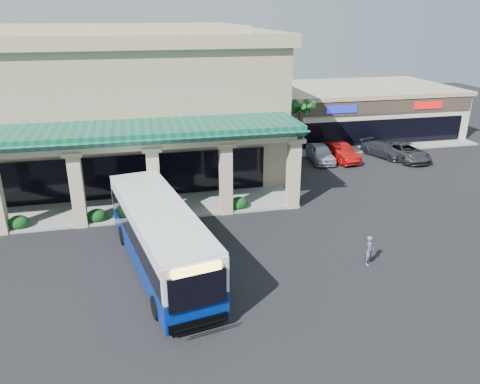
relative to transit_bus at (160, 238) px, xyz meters
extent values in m
plane|color=black|center=(3.07, 1.00, -1.69)|extent=(110.00, 110.00, 0.00)
imported|color=slate|center=(10.48, -1.95, -0.90)|extent=(0.68, 0.68, 1.59)
imported|color=silver|center=(14.78, 15.40, -0.93)|extent=(2.23, 4.64, 1.53)
imported|color=#940A09|center=(16.52, 15.27, -0.93)|extent=(2.20, 4.80, 1.52)
imported|color=#2A2C34|center=(20.90, 15.56, -1.04)|extent=(3.26, 4.84, 1.30)
imported|color=#353639|center=(22.32, 14.27, -0.96)|extent=(2.81, 5.43, 1.46)
camera|label=1|loc=(-0.73, -21.25, 10.53)|focal=35.00mm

